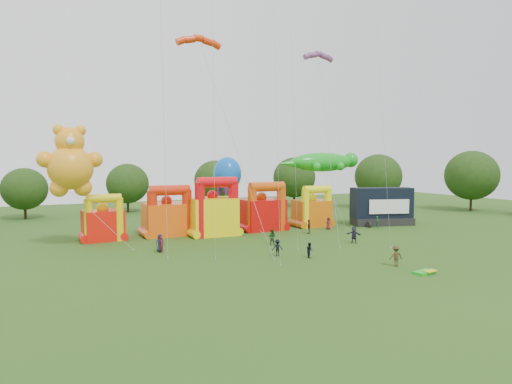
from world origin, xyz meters
name	(u,v)px	position (x,y,z in m)	size (l,w,h in m)	color
ground	(369,284)	(0.00, 0.00, 0.00)	(160.00, 160.00, 0.00)	#2B4E15
tree_ring	(352,204)	(-1.20, 0.62, 6.26)	(124.95, 127.06, 12.07)	#352314
bouncy_castle_0	(103,222)	(-16.23, 29.06, 2.18)	(4.86, 4.09, 5.67)	red
bouncy_castle_1	(167,216)	(-8.32, 29.46, 2.47)	(5.71, 4.59, 6.53)	#F4550D
bouncy_castle_2	(213,213)	(-2.96, 27.04, 2.85)	(5.92, 4.82, 7.55)	yellow
bouncy_castle_3	(263,212)	(4.68, 28.25, 2.54)	(5.87, 4.82, 6.72)	red
bouncy_castle_4	(312,211)	(12.77, 28.27, 2.30)	(5.15, 4.25, 6.02)	#D6600B
stage_trailer	(382,207)	(22.99, 25.29, 2.70)	(9.47, 5.71, 5.59)	black
teddy_bear_kite	(86,192)	(-18.45, 24.35, 6.19)	(9.27, 6.61, 13.56)	#FF9D1C
gecko_kite	(324,167)	(15.50, 29.57, 8.66)	(13.92, 8.89, 10.91)	#17A51C
octopus_kite	(235,193)	(1.77, 31.09, 4.98)	(4.22, 9.27, 10.20)	blue
parafoil_kites	(261,141)	(-1.56, 15.90, 11.71)	(23.85, 10.77, 29.30)	red
diamond_kites	(289,86)	(1.05, 14.54, 17.37)	(21.68, 12.15, 38.40)	red
folded_kite_bundle	(425,272)	(6.44, 0.55, 0.14)	(2.15, 1.39, 0.31)	green
spectator_0	(160,243)	(-11.71, 19.38, 0.95)	(0.93, 0.61, 1.91)	#25263E
spectator_1	(162,245)	(-11.65, 18.89, 0.86)	(0.62, 0.41, 1.71)	maroon
spectator_2	(272,237)	(0.74, 17.84, 0.92)	(0.89, 0.70, 1.84)	#19401E
spectator_3	(277,248)	(-1.50, 12.29, 0.84)	(1.09, 0.63, 1.69)	black
spectator_4	(309,227)	(8.80, 22.87, 0.94)	(1.10, 0.46, 1.87)	#372516
spectator_5	(354,235)	(9.89, 14.78, 0.98)	(1.82, 0.58, 1.96)	#27243C
spectator_6	(329,223)	(13.16, 24.74, 0.86)	(0.84, 0.55, 1.72)	maroon
spectator_7	(377,222)	(20.10, 22.74, 0.86)	(0.63, 0.41, 1.73)	#1B4425
spectator_8	(310,250)	(0.98, 10.18, 0.76)	(0.74, 0.58, 1.52)	black
spectator_9	(396,256)	(6.12, 3.72, 0.96)	(1.24, 0.71, 1.91)	#41321A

